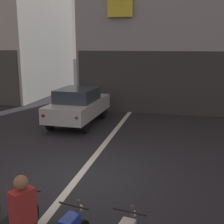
{
  "coord_description": "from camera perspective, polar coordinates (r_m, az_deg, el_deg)",
  "views": [
    {
      "loc": [
        2.64,
        -7.24,
        3.57
      ],
      "look_at": [
        0.47,
        2.0,
        1.4
      ],
      "focal_mm": 48.19,
      "sensor_mm": 36.0,
      "label": 1
    }
  ],
  "objects": [
    {
      "name": "car_silver_crossing_near",
      "position": [
        13.55,
        -6.38,
        1.37
      ],
      "size": [
        1.88,
        4.15,
        1.64
      ],
      "color": "black",
      "rests_on": "ground"
    },
    {
      "name": "lane_centre_line",
      "position": [
        13.97,
        1.9,
        -1.93
      ],
      "size": [
        0.2,
        18.0,
        0.01
      ],
      "primitive_type": "cube",
      "color": "silver",
      "rests_on": "ground"
    },
    {
      "name": "building_mid_block",
      "position": [
        19.92,
        9.26,
        17.81
      ],
      "size": [
        8.2,
        8.88,
        10.71
      ],
      "color": "#9E9EA3",
      "rests_on": "ground"
    },
    {
      "name": "ground_plane",
      "position": [
        8.5,
        -6.31,
        -12.06
      ],
      "size": [
        120.0,
        120.0,
        0.0
      ],
      "primitive_type": "plane",
      "color": "#232328"
    }
  ]
}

